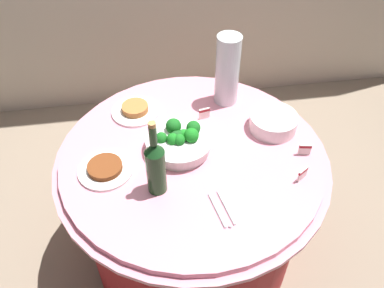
{
  "coord_description": "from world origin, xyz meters",
  "views": [
    {
      "loc": [
        -0.17,
        -1.16,
        1.94
      ],
      "look_at": [
        0.0,
        0.0,
        0.79
      ],
      "focal_mm": 37.59,
      "sensor_mm": 36.0,
      "label": 1
    }
  ],
  "objects_px": {
    "decorative_fruit_vase": "(227,72)",
    "food_plate_stir_fry": "(105,169)",
    "wine_bottle": "(156,166)",
    "broccoli_bowl": "(179,141)",
    "serving_tongs": "(222,210)",
    "food_plate_peanuts": "(135,110)",
    "label_placard_mid": "(303,174)",
    "label_placard_front": "(305,149)",
    "label_placard_rear": "(204,113)",
    "plate_stack": "(273,122)"
  },
  "relations": [
    {
      "from": "wine_bottle",
      "to": "serving_tongs",
      "type": "bearing_deg",
      "value": -32.31
    },
    {
      "from": "broccoli_bowl",
      "to": "label_placard_mid",
      "type": "bearing_deg",
      "value": -27.99
    },
    {
      "from": "food_plate_peanuts",
      "to": "label_placard_rear",
      "type": "relative_size",
      "value": 4.0
    },
    {
      "from": "broccoli_bowl",
      "to": "food_plate_peanuts",
      "type": "xyz_separation_m",
      "value": [
        -0.17,
        0.26,
        -0.03
      ]
    },
    {
      "from": "broccoli_bowl",
      "to": "wine_bottle",
      "type": "bearing_deg",
      "value": -118.28
    },
    {
      "from": "decorative_fruit_vase",
      "to": "label_placard_rear",
      "type": "xyz_separation_m",
      "value": [
        -0.12,
        -0.12,
        -0.13
      ]
    },
    {
      "from": "broccoli_bowl",
      "to": "food_plate_stir_fry",
      "type": "relative_size",
      "value": 1.27
    },
    {
      "from": "food_plate_stir_fry",
      "to": "label_placard_rear",
      "type": "distance_m",
      "value": 0.52
    },
    {
      "from": "decorative_fruit_vase",
      "to": "food_plate_peanuts",
      "type": "xyz_separation_m",
      "value": [
        -0.43,
        -0.03,
        -0.15
      ]
    },
    {
      "from": "food_plate_stir_fry",
      "to": "label_placard_mid",
      "type": "height_order",
      "value": "label_placard_mid"
    },
    {
      "from": "decorative_fruit_vase",
      "to": "food_plate_stir_fry",
      "type": "relative_size",
      "value": 1.55
    },
    {
      "from": "decorative_fruit_vase",
      "to": "label_placard_front",
      "type": "relative_size",
      "value": 6.18
    },
    {
      "from": "serving_tongs",
      "to": "food_plate_peanuts",
      "type": "distance_m",
      "value": 0.67
    },
    {
      "from": "wine_bottle",
      "to": "decorative_fruit_vase",
      "type": "relative_size",
      "value": 0.99
    },
    {
      "from": "decorative_fruit_vase",
      "to": "label_placard_mid",
      "type": "bearing_deg",
      "value": -70.1
    },
    {
      "from": "food_plate_stir_fry",
      "to": "plate_stack",
      "type": "bearing_deg",
      "value": 11.53
    },
    {
      "from": "label_placard_front",
      "to": "label_placard_rear",
      "type": "relative_size",
      "value": 1.0
    },
    {
      "from": "wine_bottle",
      "to": "food_plate_stir_fry",
      "type": "height_order",
      "value": "wine_bottle"
    },
    {
      "from": "wine_bottle",
      "to": "decorative_fruit_vase",
      "type": "distance_m",
      "value": 0.62
    },
    {
      "from": "broccoli_bowl",
      "to": "decorative_fruit_vase",
      "type": "relative_size",
      "value": 0.82
    },
    {
      "from": "decorative_fruit_vase",
      "to": "broccoli_bowl",
      "type": "bearing_deg",
      "value": -131.44
    },
    {
      "from": "label_placard_front",
      "to": "label_placard_mid",
      "type": "relative_size",
      "value": 1.0
    },
    {
      "from": "plate_stack",
      "to": "label_placard_front",
      "type": "height_order",
      "value": "plate_stack"
    },
    {
      "from": "food_plate_peanuts",
      "to": "decorative_fruit_vase",
      "type": "bearing_deg",
      "value": 3.92
    },
    {
      "from": "decorative_fruit_vase",
      "to": "serving_tongs",
      "type": "relative_size",
      "value": 2.03
    },
    {
      "from": "food_plate_peanuts",
      "to": "label_placard_rear",
      "type": "distance_m",
      "value": 0.32
    },
    {
      "from": "wine_bottle",
      "to": "label_placard_front",
      "type": "distance_m",
      "value": 0.63
    },
    {
      "from": "plate_stack",
      "to": "label_placard_mid",
      "type": "height_order",
      "value": "plate_stack"
    },
    {
      "from": "plate_stack",
      "to": "food_plate_peanuts",
      "type": "bearing_deg",
      "value": 161.66
    },
    {
      "from": "label_placard_mid",
      "to": "label_placard_rear",
      "type": "height_order",
      "value": "same"
    },
    {
      "from": "decorative_fruit_vase",
      "to": "wine_bottle",
      "type": "bearing_deg",
      "value": -126.53
    },
    {
      "from": "label_placard_mid",
      "to": "label_placard_front",
      "type": "bearing_deg",
      "value": 66.81
    },
    {
      "from": "wine_bottle",
      "to": "label_placard_mid",
      "type": "height_order",
      "value": "wine_bottle"
    },
    {
      "from": "label_placard_mid",
      "to": "label_placard_rear",
      "type": "xyz_separation_m",
      "value": [
        -0.32,
        0.42,
        0.0
      ]
    },
    {
      "from": "food_plate_peanuts",
      "to": "label_placard_mid",
      "type": "distance_m",
      "value": 0.8
    },
    {
      "from": "wine_bottle",
      "to": "label_placard_rear",
      "type": "height_order",
      "value": "wine_bottle"
    },
    {
      "from": "wine_bottle",
      "to": "food_plate_peanuts",
      "type": "distance_m",
      "value": 0.49
    },
    {
      "from": "food_plate_stir_fry",
      "to": "label_placard_rear",
      "type": "relative_size",
      "value": 4.0
    },
    {
      "from": "broccoli_bowl",
      "to": "serving_tongs",
      "type": "relative_size",
      "value": 1.67
    },
    {
      "from": "food_plate_peanuts",
      "to": "label_placard_mid",
      "type": "xyz_separation_m",
      "value": [
        0.63,
        -0.5,
        0.02
      ]
    },
    {
      "from": "broccoli_bowl",
      "to": "label_placard_rear",
      "type": "xyz_separation_m",
      "value": [
        0.14,
        0.18,
        -0.01
      ]
    },
    {
      "from": "serving_tongs",
      "to": "label_placard_mid",
      "type": "relative_size",
      "value": 3.05
    },
    {
      "from": "wine_bottle",
      "to": "label_placard_mid",
      "type": "relative_size",
      "value": 6.11
    },
    {
      "from": "broccoli_bowl",
      "to": "food_plate_stir_fry",
      "type": "bearing_deg",
      "value": -164.73
    },
    {
      "from": "plate_stack",
      "to": "decorative_fruit_vase",
      "type": "height_order",
      "value": "decorative_fruit_vase"
    },
    {
      "from": "decorative_fruit_vase",
      "to": "food_plate_stir_fry",
      "type": "bearing_deg",
      "value": -146.38
    },
    {
      "from": "serving_tongs",
      "to": "decorative_fruit_vase",
      "type": "bearing_deg",
      "value": 77.17
    },
    {
      "from": "label_placard_front",
      "to": "decorative_fruit_vase",
      "type": "bearing_deg",
      "value": 121.4
    },
    {
      "from": "decorative_fruit_vase",
      "to": "label_placard_mid",
      "type": "relative_size",
      "value": 6.18
    },
    {
      "from": "broccoli_bowl",
      "to": "serving_tongs",
      "type": "xyz_separation_m",
      "value": [
        0.11,
        -0.35,
        -0.04
      ]
    }
  ]
}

